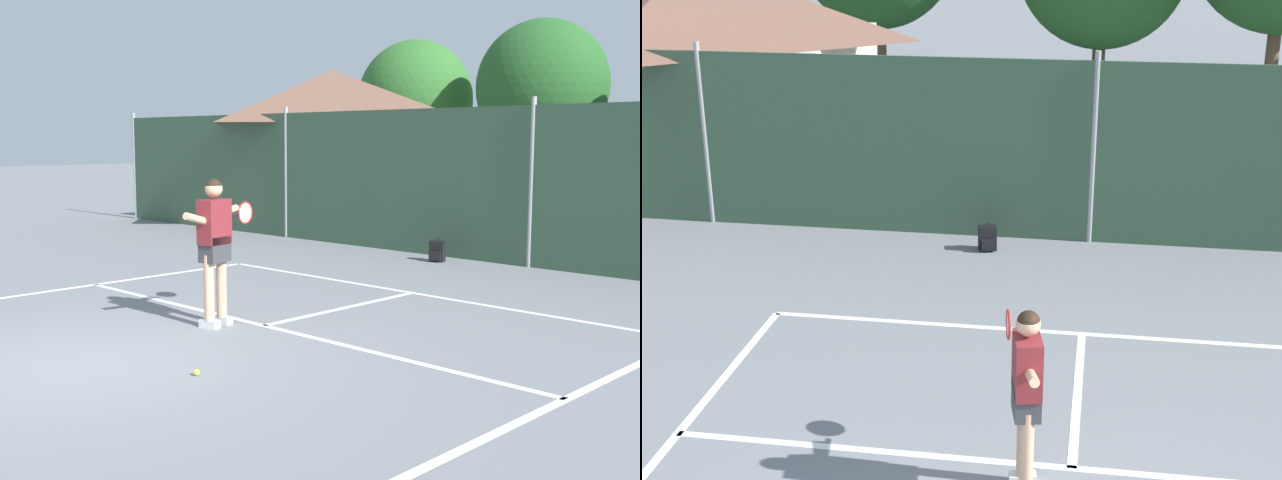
{
  "view_description": "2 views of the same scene",
  "coord_description": "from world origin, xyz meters",
  "views": [
    {
      "loc": [
        7.38,
        -4.08,
        2.34
      ],
      "look_at": [
        -0.34,
        3.84,
        0.94
      ],
      "focal_mm": 44.81,
      "sensor_mm": 36.0,
      "label": 1
    },
    {
      "loc": [
        0.12,
        -5.25,
        5.2
      ],
      "look_at": [
        -1.53,
        5.31,
        1.27
      ],
      "focal_mm": 51.43,
      "sensor_mm": 36.0,
      "label": 2
    }
  ],
  "objects": [
    {
      "name": "clubhouse_building",
      "position": [
        -7.93,
        12.1,
        2.18
      ],
      "size": [
        6.46,
        5.9,
        4.22
      ],
      "color": "beige",
      "rests_on": "ground"
    },
    {
      "name": "tennis_player",
      "position": [
        -0.44,
        2.06,
        1.11
      ],
      "size": [
        0.46,
        1.4,
        1.85
      ],
      "color": "silver",
      "rests_on": "ground"
    },
    {
      "name": "backpack_black",
      "position": [
        -1.59,
        8.34,
        0.19
      ],
      "size": [
        0.32,
        0.3,
        0.46
      ],
      "color": "black",
      "rests_on": "ground"
    },
    {
      "name": "chainlink_fence",
      "position": [
        0.0,
        9.0,
        1.48
      ],
      "size": [
        26.09,
        0.09,
        3.1
      ],
      "color": "#38563D",
      "rests_on": "ground"
    }
  ]
}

